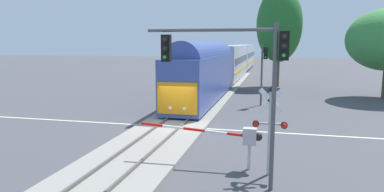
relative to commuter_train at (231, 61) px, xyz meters
The scene contains 9 objects.
ground_plane 29.92m from the commuter_train, 90.01° to the right, with size 220.00×220.00×0.00m, color #47474C.
road_centre_stripe 29.92m from the commuter_train, 90.01° to the right, with size 44.00×0.20×0.01m.
railway_track 29.91m from the commuter_train, 90.01° to the right, with size 4.40×80.00×0.32m.
commuter_train is the anchor object (origin of this frame).
crossing_gate_near 36.63m from the commuter_train, 82.55° to the right, with size 5.41×0.40×1.81m.
crossing_signal_mast 37.30m from the commuter_train, 80.57° to the right, with size 1.36×0.44×3.67m.
traffic_signal_near_right 38.62m from the commuter_train, 82.69° to the right, with size 5.09×0.38×6.04m.
traffic_signal_far_side 21.37m from the commuter_train, 75.57° to the right, with size 0.53×0.38×5.27m.
elm_centre_background 10.75m from the commuter_train, 46.75° to the right, with size 5.40×5.40×11.92m.
Camera 1 is at (6.19, -20.84, 5.35)m, focal length 32.44 mm.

